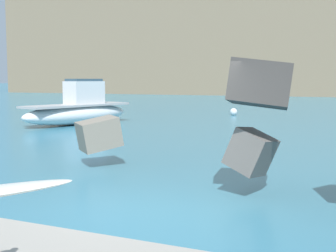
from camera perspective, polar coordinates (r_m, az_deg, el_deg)
name	(u,v)px	position (r m, az deg, el deg)	size (l,w,h in m)	color
ground_plane	(147,213)	(7.77, -2.62, -10.62)	(400.00, 400.00, 0.00)	teal
breakwater_jetty	(175,143)	(8.40, 0.91, -2.11)	(31.62, 6.37, 2.58)	gray
boat_near_centre	(79,110)	(23.12, -10.94, 1.97)	(3.13, 6.46, 2.22)	white
mooring_buoy_inner	(70,116)	(25.62, -11.90, 1.21)	(0.44, 0.44, 0.44)	yellow
mooring_buoy_middle	(234,112)	(28.64, 8.07, 1.75)	(0.44, 0.44, 0.44)	silver
headland_bluff	(288,38)	(79.29, 14.53, 10.43)	(89.33, 34.54, 17.78)	#847056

